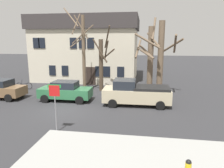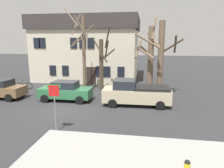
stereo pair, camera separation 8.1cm
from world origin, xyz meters
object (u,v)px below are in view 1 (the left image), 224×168
tree_bare_mid (102,62)px  tree_bare_far (149,59)px  tree_bare_near (83,50)px  street_sign_pole (55,99)px  tree_bare_end (161,56)px  car_green_sedan (66,91)px  building_main (89,48)px  car_brown_sedan (0,89)px  bicycle_leaning (24,86)px  pickup_truck_beige (136,93)px

tree_bare_mid → tree_bare_far: size_ratio=1.03×
tree_bare_near → tree_bare_mid: (1.77, 0.64, -1.25)m
street_sign_pole → tree_bare_end: bearing=56.0°
tree_bare_mid → car_green_sedan: tree_bare_mid is taller
building_main → tree_bare_near: tree_bare_near is taller
street_sign_pole → car_brown_sedan: bearing=143.0°
tree_bare_mid → tree_bare_end: size_ratio=0.91×
car_brown_sedan → bicycle_leaning: (0.11, 3.58, -0.49)m
tree_bare_end → tree_bare_near: bearing=178.8°
car_green_sedan → building_main: bearing=94.5°
building_main → bicycle_leaning: bearing=-123.5°
tree_bare_end → pickup_truck_beige: bearing=-120.8°
bicycle_leaning → tree_bare_end: bearing=-0.6°
tree_bare_end → pickup_truck_beige: tree_bare_end is taller
building_main → car_green_sedan: size_ratio=2.99×
tree_bare_near → tree_bare_end: 7.54m
tree_bare_near → car_green_sedan: size_ratio=1.84×
tree_bare_far → bicycle_leaning: (-13.02, 0.27, -2.99)m
tree_bare_mid → street_sign_pole: bearing=-93.2°
tree_bare_mid → tree_bare_far: (4.69, -0.93, 0.44)m
building_main → car_green_sedan: (0.87, -11.09, -3.23)m
street_sign_pole → building_main: bearing=98.8°
tree_bare_near → street_sign_pole: tree_bare_near is taller
tree_bare_near → street_sign_pole: bearing=-82.9°
tree_bare_near → car_brown_sedan: bearing=-151.7°
bicycle_leaning → car_brown_sedan: bearing=-91.7°
tree_bare_end → pickup_truck_beige: size_ratio=1.35×
car_brown_sedan → pickup_truck_beige: (12.08, -0.11, 0.13)m
tree_bare_end → bicycle_leaning: tree_bare_end is taller
building_main → car_brown_sedan: building_main is taller
tree_bare_mid → pickup_truck_beige: size_ratio=1.22×
car_green_sedan → street_sign_pole: size_ratio=1.61×
tree_bare_mid → car_green_sedan: (-2.37, -4.06, -2.08)m
street_sign_pole → bicycle_leaning: bearing=129.2°
tree_bare_far → bicycle_leaning: tree_bare_far is taller
building_main → tree_bare_end: bearing=-41.1°
tree_bare_mid → tree_bare_far: bearing=-11.2°
tree_bare_near → tree_bare_end: bearing=-1.2°
tree_bare_end → bicycle_leaning: 14.47m
car_brown_sedan → pickup_truck_beige: 12.08m
car_green_sedan → pickup_truck_beige: pickup_truck_beige is taller
street_sign_pole → tree_bare_near: bearing=97.1°
tree_bare_far → bicycle_leaning: size_ratio=3.64×
tree_bare_mid → tree_bare_end: bearing=-8.0°
tree_bare_mid → bicycle_leaning: bearing=-175.5°
tree_bare_mid → car_brown_sedan: (-8.44, -4.24, -2.07)m
tree_bare_mid → bicycle_leaning: 8.74m
tree_bare_near → tree_bare_mid: bearing=20.0°
tree_bare_far → tree_bare_near: bearing=177.4°
building_main → car_green_sedan: bearing=-85.5°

